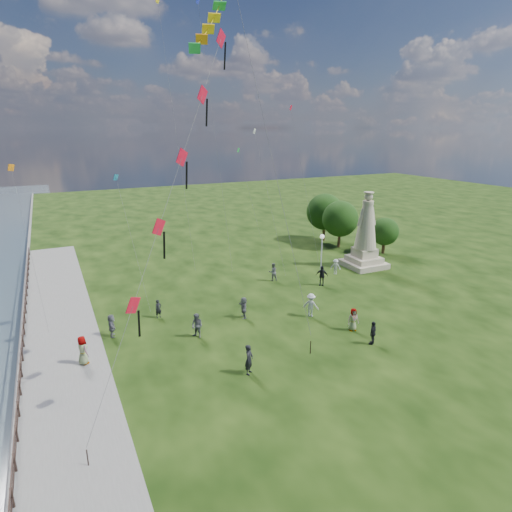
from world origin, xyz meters
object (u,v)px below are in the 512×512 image
person_1 (197,326)px  person_4 (353,319)px  person_7 (273,272)px  person_9 (322,276)px  person_11 (244,307)px  person_8 (336,267)px  person_3 (373,333)px  person_5 (112,325)px  person_2 (311,305)px  person_6 (158,309)px  statue (365,239)px  person_0 (249,359)px  person_10 (83,352)px  lamppost (322,247)px

person_1 → person_4: bearing=36.9°
person_4 → person_7: person_7 is taller
person_9 → person_11: person_9 is taller
person_7 → person_8: size_ratio=1.12×
person_3 → person_5: size_ratio=1.00×
person_4 → person_9: size_ratio=0.90×
person_2 → person_11: 5.23m
person_7 → person_9: person_9 is taller
person_6 → person_1: bearing=-87.5°
statue → person_4: bearing=-131.4°
person_9 → person_6: bearing=-136.6°
statue → person_6: statue is taller
person_0 → person_7: size_ratio=1.07×
person_4 → person_2: bearing=126.3°
person_10 → person_2: bearing=-116.1°
person_3 → person_6: size_ratio=1.14×
person_0 → person_11: (2.99, 7.32, -0.10)m
person_2 → person_10: 16.58m
statue → person_5: statue is taller
statue → lamppost: size_ratio=1.75×
person_0 → person_10: size_ratio=1.02×
person_10 → person_4: bearing=-126.7°
person_1 → person_5: bearing=-150.4°
lamppost → person_3: size_ratio=2.71×
lamppost → person_11: size_ratio=2.69×
person_1 → person_6: person_1 is taller
lamppost → person_3: bearing=-108.7°
lamppost → person_0: lamppost is taller
person_10 → person_5: bearing=-59.7°
person_0 → person_8: 20.05m
person_0 → person_2: size_ratio=1.00×
statue → person_10: (-28.53, -7.99, -2.07)m
person_6 → person_9: (15.42, 0.40, 0.21)m
person_3 → person_4: person_4 is taller
person_0 → person_6: size_ratio=1.29×
person_7 → person_5: bearing=25.6°
lamppost → person_10: bearing=-163.4°
person_5 → person_2: bearing=-97.0°
person_4 → person_10: (-17.98, 3.50, 0.07)m
person_10 → person_7: bearing=-90.5°
person_3 → person_8: (6.46, 13.04, -0.05)m
lamppost → person_8: 3.45m
person_10 → person_8: bearing=-99.0°
statue → person_2: (-11.95, -8.10, -2.05)m
statue → person_11: bearing=-159.0°
person_2 → person_11: person_2 is taller
person_1 → person_7: size_ratio=1.01×
person_0 → person_2: bearing=-10.5°
lamppost → person_8: bearing=17.4°
person_7 → person_8: bearing=178.2°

